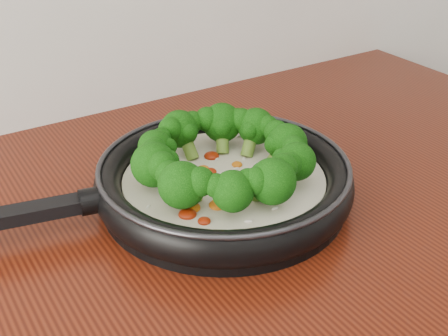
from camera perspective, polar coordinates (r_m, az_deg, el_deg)
skillet at (r=0.79m, az=-0.22°, el=-0.70°), size 0.58×0.41×0.10m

